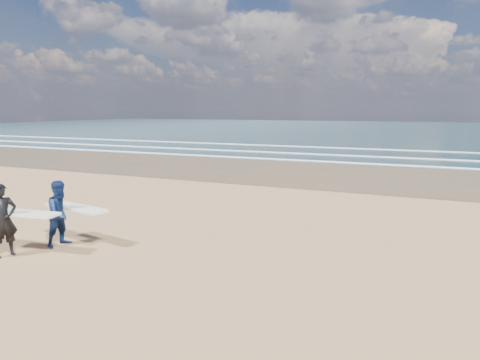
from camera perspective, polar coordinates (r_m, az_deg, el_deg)
The scene contains 2 objects.
surfer_near at distance 12.73m, azimuth -28.86°, elevation -4.61°, with size 2.25×1.17×1.94m.
surfer_far at distance 13.03m, azimuth -22.61°, elevation -4.06°, with size 2.26×1.30×1.86m.
Camera 1 is at (10.09, -7.60, 3.84)m, focal length 32.00 mm.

